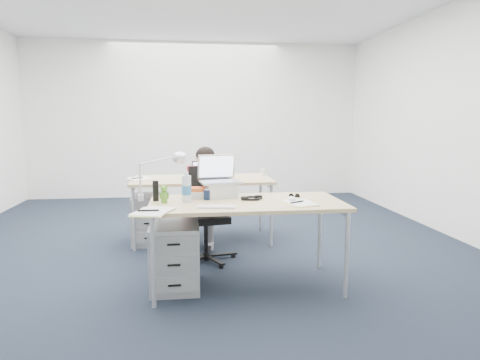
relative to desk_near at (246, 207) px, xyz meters
name	(u,v)px	position (x,y,z in m)	size (l,w,h in m)	color
floor	(205,253)	(-0.32, 0.94, -0.68)	(7.00, 7.00, 0.00)	black
room	(203,89)	(-0.32, 0.94, 1.03)	(6.02, 7.02, 2.80)	white
desk_near	(246,207)	(0.00, 0.00, 0.00)	(1.60, 0.80, 0.73)	tan
desk_far	(202,182)	(-0.31, 1.46, 0.00)	(1.60, 0.80, 0.73)	tan
office_chair	(207,234)	(-0.31, 0.68, -0.41)	(0.71, 0.71, 0.98)	black
seated_person	(204,202)	(-0.32, 0.84, -0.11)	(0.36, 0.62, 1.13)	red
drawer_pedestal_near	(175,256)	(-0.60, 0.03, -0.41)	(0.40, 0.50, 0.55)	#9B9CA0
drawer_pedestal_far	(151,219)	(-0.91, 1.43, -0.41)	(0.40, 0.50, 0.55)	#9B9CA0
silver_laptop	(220,177)	(-0.20, 0.23, 0.23)	(0.34, 0.27, 0.36)	silver
wireless_keyboard	(217,207)	(-0.26, -0.22, 0.05)	(0.29, 0.12, 0.01)	white
computer_mouse	(292,199)	(0.38, -0.03, 0.07)	(0.07, 0.11, 0.04)	white
headphones	(252,198)	(0.06, 0.08, 0.06)	(0.20, 0.16, 0.03)	black
can_koozie	(207,194)	(-0.32, 0.12, 0.09)	(0.06, 0.06, 0.10)	#13203C
water_bottle	(186,187)	(-0.49, 0.05, 0.17)	(0.08, 0.08, 0.25)	silver
bear_figurine	(164,194)	(-0.68, 0.02, 0.12)	(0.08, 0.06, 0.15)	#3C7D21
book_stack	(199,193)	(-0.39, 0.21, 0.09)	(0.20, 0.15, 0.09)	silver
cordless_phone	(156,191)	(-0.75, 0.11, 0.13)	(0.05, 0.03, 0.17)	black
papers_left	(152,212)	(-0.75, -0.35, 0.05)	(0.23, 0.33, 0.01)	#EDF18B
papers_right	(299,203)	(0.41, -0.16, 0.05)	(0.21, 0.30, 0.01)	#EDF18B
sunglasses	(294,196)	(0.44, 0.14, 0.06)	(0.10, 0.05, 0.02)	black
desk_lamp	(156,175)	(-0.75, 0.15, 0.26)	(0.38, 0.14, 0.43)	silver
dark_laptop	(206,169)	(-0.27, 1.44, 0.15)	(0.29, 0.29, 0.21)	black
far_cup	(263,172)	(0.43, 1.59, 0.09)	(0.06, 0.06, 0.09)	white
far_papers	(139,179)	(-1.03, 1.48, 0.05)	(0.22, 0.31, 0.01)	white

